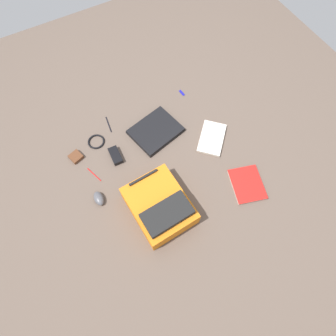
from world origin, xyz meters
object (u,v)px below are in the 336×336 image
book_red (212,138)px  computer_mouse (99,198)px  backpack (160,206)px  laptop (156,131)px  usb_stick (182,93)px  book_manual (247,184)px  power_brick (116,156)px  earbud_pouch (76,157)px  pen_black (94,174)px  cable_coil (96,142)px  pen_blue (109,124)px

book_red → computer_mouse: (-0.88, -0.04, 0.01)m
backpack → laptop: backpack is taller
backpack → usb_stick: bearing=51.7°
book_red → usb_stick: 0.46m
laptop → book_manual: size_ratio=1.32×
backpack → power_brick: bearing=100.3°
laptop → earbud_pouch: laptop is taller
book_red → pen_black: 0.85m
earbud_pouch → computer_mouse: bearing=-86.8°
computer_mouse → cable_coil: bearing=70.5°
laptop → earbud_pouch: size_ratio=4.89×
backpack → pen_black: backpack is taller
book_manual → earbud_pouch: earbud_pouch is taller
pen_black → pen_blue: bearing=52.5°
cable_coil → power_brick: (0.07, -0.17, 0.01)m
book_red → earbud_pouch: 0.95m
computer_mouse → pen_black: 0.18m
computer_mouse → usb_stick: size_ratio=1.71×
laptop → usb_stick: (0.34, 0.22, -0.01)m
book_red → cable_coil: (-0.73, 0.37, -0.00)m
pen_blue → backpack: bearing=-88.2°
laptop → book_red: size_ratio=1.27×
laptop → book_manual: (0.33, -0.65, -0.01)m
laptop → cable_coil: (-0.41, 0.13, -0.01)m
pen_black → pen_blue: size_ratio=0.97×
earbud_pouch → usb_stick: bearing=8.5°
laptop → book_manual: bearing=-63.1°
book_red → power_brick: (-0.66, 0.20, 0.01)m
cable_coil → usb_stick: (0.75, 0.09, -0.00)m
laptop → book_red: bearing=-37.3°
backpack → laptop: 0.59m
backpack → power_brick: (-0.09, 0.48, -0.06)m
laptop → usb_stick: laptop is taller
laptop → cable_coil: laptop is taller
book_red → computer_mouse: bearing=-177.7°
backpack → pen_black: size_ratio=3.11×
book_red → earbud_pouch: bearing=160.2°
pen_blue → laptop: bearing=-39.4°
book_manual → earbud_pouch: bearing=141.1°
cable_coil → computer_mouse: bearing=-110.0°
laptop → pen_black: 0.53m
backpack → power_brick: backpack is taller
book_manual → computer_mouse: bearing=157.1°
book_red → computer_mouse: computer_mouse is taller
laptop → cable_coil: 0.43m
computer_mouse → earbud_pouch: bearing=93.7°
cable_coil → usb_stick: cable_coil is taller
laptop → computer_mouse: (-0.56, -0.28, 0.01)m
cable_coil → pen_black: cable_coil is taller
computer_mouse → pen_blue: bearing=60.9°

